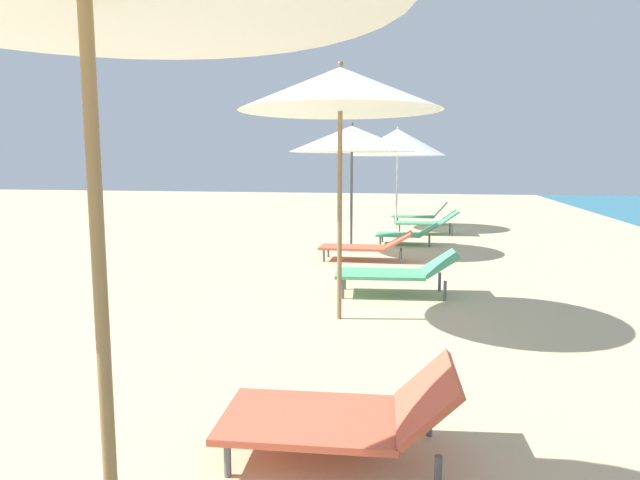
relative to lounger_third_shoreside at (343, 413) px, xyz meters
The scene contains 9 objects.
lounger_third_shoreside is the anchor object (origin of this frame).
umbrella_fourth 3.59m from the lounger_third_shoreside, 100.44° to the left, with size 2.11×2.11×2.71m.
lounger_fourth_shoreside 4.07m from the lounger_third_shoreside, 89.80° to the left, with size 1.59×0.81×0.57m.
umbrella_fifth 7.86m from the lounger_third_shoreside, 98.43° to the left, with size 2.39×2.39×2.45m.
lounger_fifth_shoreside 8.71m from the lounger_third_shoreside, 90.67° to the left, with size 1.28×0.71×0.46m.
lounger_fifth_inland 6.61m from the lounger_third_shoreside, 96.05° to the left, with size 1.61×0.66×0.52m.
umbrella_farthest 11.97m from the lounger_third_shoreside, 92.75° to the left, with size 2.50×2.50×2.65m.
lounger_farthest_shoreside 12.90m from the lounger_third_shoreside, 89.72° to the left, with size 1.55×0.68×0.63m.
lounger_farthest_inland 10.59m from the lounger_third_shoreside, 88.52° to the left, with size 1.53×0.76×0.59m.
Camera 1 is at (0.89, 7.14, 1.65)m, focal length 31.20 mm.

